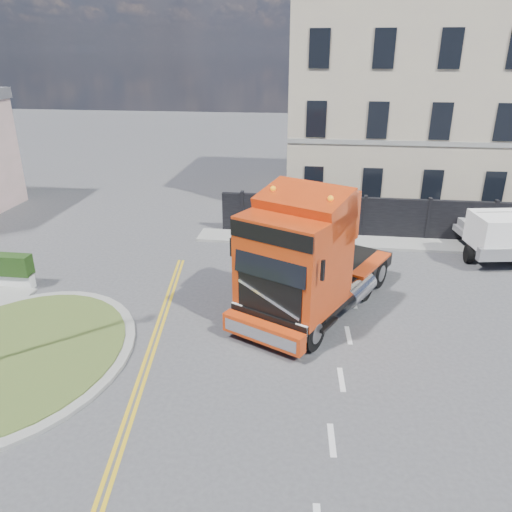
# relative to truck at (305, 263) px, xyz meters

# --- Properties ---
(ground) EXTENTS (120.00, 120.00, 0.00)m
(ground) POSITION_rel_truck_xyz_m (-1.42, -0.65, -2.00)
(ground) COLOR #424244
(ground) RESTS_ON ground
(traffic_island) EXTENTS (6.80, 6.80, 0.17)m
(traffic_island) POSITION_rel_truck_xyz_m (-8.42, -3.65, -1.92)
(traffic_island) COLOR gray
(traffic_island) RESTS_ON ground
(hoarding_fence) EXTENTS (18.80, 0.25, 2.00)m
(hoarding_fence) POSITION_rel_truck_xyz_m (5.13, 8.35, -1.00)
(hoarding_fence) COLOR black
(hoarding_fence) RESTS_ON ground
(georgian_building) EXTENTS (12.30, 10.30, 12.80)m
(georgian_building) POSITION_rel_truck_xyz_m (4.58, 15.85, 3.77)
(georgian_building) COLOR #B2A28E
(georgian_building) RESTS_ON ground
(pavement_far) EXTENTS (20.00, 1.60, 0.12)m
(pavement_far) POSITION_rel_truck_xyz_m (4.58, 7.45, -1.94)
(pavement_far) COLOR gray
(pavement_far) RESTS_ON ground
(truck) EXTENTS (5.83, 7.91, 4.47)m
(truck) POSITION_rel_truck_xyz_m (0.00, 0.00, 0.00)
(truck) COLOR black
(truck) RESTS_ON ground
(flatbed_pickup) EXTENTS (2.96, 5.57, 2.19)m
(flatbed_pickup) POSITION_rel_truck_xyz_m (7.94, 6.34, -0.82)
(flatbed_pickup) COLOR slate
(flatbed_pickup) RESTS_ON ground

